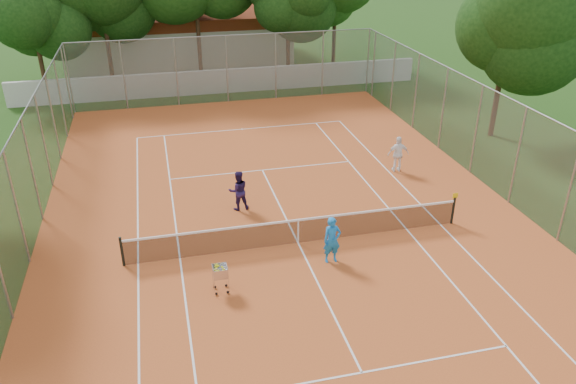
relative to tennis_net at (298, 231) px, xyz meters
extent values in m
plane|color=#19380F|center=(0.00, 0.00, -0.51)|extent=(120.00, 120.00, 0.00)
cube|color=#BE5725|center=(0.00, 0.00, -0.50)|extent=(18.00, 34.00, 0.02)
cube|color=white|center=(0.00, 0.00, -0.49)|extent=(10.98, 23.78, 0.01)
cube|color=black|center=(0.00, 0.00, 0.00)|extent=(11.88, 0.10, 0.98)
cube|color=slate|center=(0.00, 0.00, 1.49)|extent=(18.00, 34.00, 4.00)
cube|color=silver|center=(0.00, 19.00, 0.24)|extent=(26.00, 0.30, 1.50)
cube|color=beige|center=(-2.00, 29.00, 1.69)|extent=(16.40, 9.00, 4.40)
cube|color=black|center=(0.00, 22.00, 4.49)|extent=(29.00, 19.00, 10.00)
imported|color=blue|center=(0.79, -1.35, 0.32)|extent=(0.60, 0.40, 1.62)
imported|color=#241745|center=(-1.61, 3.01, 0.31)|extent=(0.83, 0.67, 1.60)
imported|color=white|center=(5.87, 4.90, 0.33)|extent=(0.99, 0.50, 1.63)
cube|color=silver|center=(-3.00, -2.15, 0.00)|extent=(0.51, 0.51, 0.97)
camera|label=1|loc=(-4.34, -16.29, 9.95)|focal=35.00mm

